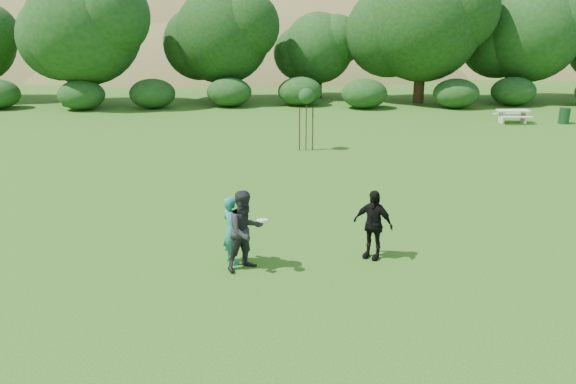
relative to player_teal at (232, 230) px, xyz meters
name	(u,v)px	position (x,y,z in m)	size (l,w,h in m)	color
ground	(291,273)	(1.44, -0.64, -0.86)	(120.00, 120.00, 0.00)	#19470C
player_teal	(232,230)	(0.00, 0.00, 0.00)	(0.63, 0.41, 1.72)	#1C7F72
player_grey	(245,231)	(0.35, -0.37, 0.13)	(0.96, 0.75, 1.98)	#242426
player_black	(373,224)	(3.52, 0.23, 0.03)	(1.05, 0.44, 1.79)	black
trash_can_near	(564,116)	(17.82, 18.90, -0.41)	(0.60, 0.60, 0.90)	#163D1E
frisbee	(262,220)	(0.76, -0.63, 0.49)	(0.27, 0.27, 0.06)	white
sapling	(306,98)	(2.52, 12.41, 1.56)	(0.70, 0.70, 2.85)	#3B2717
picnic_table	(513,114)	(14.94, 19.18, -0.34)	(1.80, 1.48, 0.76)	beige
hillside	(273,145)	(0.88, 67.81, -12.83)	(150.00, 72.00, 52.00)	olive
tree_row	(325,33)	(4.67, 28.05, 4.01)	(53.92, 10.38, 9.62)	#3A2616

